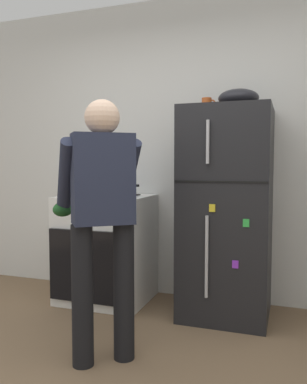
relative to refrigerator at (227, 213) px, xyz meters
name	(u,v)px	position (x,y,z in m)	size (l,w,h in m)	color
kitchen_wall_back	(181,150)	(-0.49, 0.38, 0.52)	(6.00, 0.10, 2.70)	silver
refrigerator	(227,213)	(0.00, 0.00, 0.00)	(0.68, 0.72, 1.66)	black
stove_range	(106,248)	(-1.06, -0.01, -0.36)	(0.76, 0.67, 0.94)	white
person_cook	(102,208)	(-0.60, -1.00, 0.12)	(0.65, 0.68, 1.60)	black
red_pot	(120,190)	(-0.90, -0.05, 0.17)	(0.34, 0.24, 0.11)	#19479E
coffee_mug	(207,104)	(-0.18, 0.05, 0.88)	(0.11, 0.08, 0.10)	#B24C1E
pepper_mill	(87,184)	(-1.36, 0.20, 0.20)	(0.05, 0.05, 0.18)	brown
mixing_bowl	(238,98)	(0.08, 0.00, 0.90)	(0.31, 0.31, 0.14)	black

